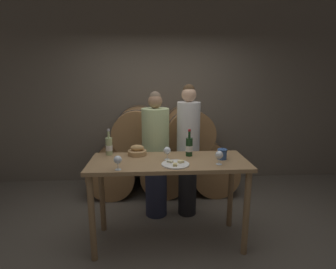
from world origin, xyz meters
The scene contains 14 objects.
ground_plane centered at (0.00, 0.00, 0.00)m, with size 10.00×10.00×0.00m, color #665E51.
stone_wall_back centered at (0.00, 1.94, 1.60)m, with size 10.00×0.12×3.20m.
barrel_stack centered at (0.00, 1.39, 0.61)m, with size 2.31×0.85×1.36m.
tasting_table centered at (0.00, 0.00, 0.81)m, with size 1.66×0.65×0.95m.
person_left centered at (-0.13, 0.60, 0.83)m, with size 0.35×0.35×1.64m.
person_right centered at (0.29, 0.60, 0.90)m, with size 0.29×0.29×1.73m.
wine_bottle_red centered at (0.24, 0.15, 1.06)m, with size 0.08×0.08×0.30m.
wine_bottle_white centered at (-0.66, 0.24, 1.05)m, with size 0.08×0.08×0.30m.
blue_crock centered at (0.57, 0.01, 1.01)m, with size 0.10×0.10×0.11m.
bread_basket centered at (-0.34, 0.21, 1.00)m, with size 0.21×0.21×0.12m.
cheese_plate centered at (0.06, -0.15, 0.96)m, with size 0.28×0.28×0.04m.
wine_glass_far_left centered at (-0.50, -0.26, 1.05)m, with size 0.08×0.08×0.14m.
wine_glass_left centered at (-0.02, 0.02, 1.05)m, with size 0.08×0.08×0.14m.
wine_glass_center centered at (0.50, -0.16, 1.05)m, with size 0.08×0.08×0.14m.
Camera 1 is at (-0.17, -2.63, 1.82)m, focal length 28.00 mm.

